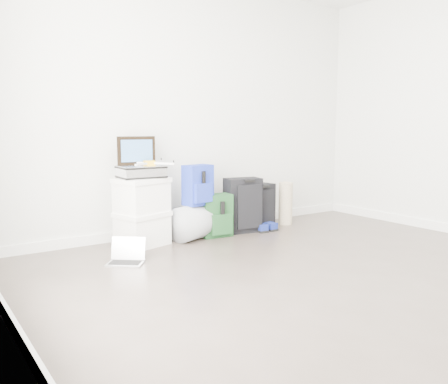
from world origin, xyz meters
TOP-DOWN VIEW (x-y plane):
  - ground at (0.00, 0.00)m, footprint 5.00×5.00m
  - room_envelope at (0.00, 0.02)m, footprint 4.52×5.02m
  - boxes_stack at (-0.78, 2.19)m, footprint 0.55×0.49m
  - briefcase at (-0.78, 2.19)m, footprint 0.43×0.32m
  - painting at (-0.78, 2.29)m, footprint 0.37×0.09m
  - drone at (-0.70, 2.17)m, footprint 0.44×0.44m
  - duffel_bag at (-0.18, 2.14)m, footprint 0.67×0.53m
  - blue_backpack at (-0.18, 2.11)m, footprint 0.32×0.26m
  - large_suitcase at (0.39, 2.11)m, footprint 0.42×0.31m
  - green_backpack at (0.03, 2.09)m, footprint 0.34×0.27m
  - carry_on at (0.68, 2.15)m, footprint 0.35×0.25m
  - shoes at (0.62, 2.05)m, footprint 0.25×0.28m
  - rolled_rug at (1.06, 2.16)m, footprint 0.16×0.16m
  - laptop at (-1.15, 1.70)m, footprint 0.37×0.35m

SIDE VIEW (x-z plane):
  - ground at x=0.00m, z-range 0.00..0.00m
  - shoes at x=0.62m, z-range 0.00..0.09m
  - laptop at x=-1.15m, z-range -0.05..0.16m
  - duffel_bag at x=-0.18m, z-range 0.00..0.36m
  - green_backpack at x=0.03m, z-range -0.01..0.44m
  - rolled_rug at x=1.06m, z-range 0.00..0.50m
  - carry_on at x=0.68m, z-range 0.00..0.51m
  - large_suitcase at x=0.39m, z-range 0.00..0.60m
  - boxes_stack at x=-0.78m, z-range 0.00..0.67m
  - blue_backpack at x=-0.18m, z-range 0.35..0.76m
  - briefcase at x=-0.78m, z-range 0.67..0.79m
  - drone at x=-0.70m, z-range 0.79..0.83m
  - painting at x=-0.78m, z-range 0.79..1.07m
  - room_envelope at x=0.00m, z-range 0.37..3.08m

